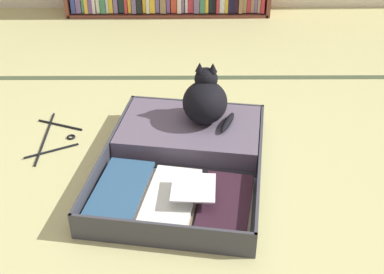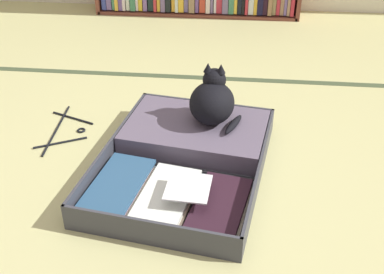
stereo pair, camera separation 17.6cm
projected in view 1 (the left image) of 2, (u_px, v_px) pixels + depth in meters
ground_plane at (176, 199)px, 1.95m from camera, size 10.00×10.00×0.00m
tatami_border at (180, 78)px, 2.87m from camera, size 4.80×0.05×0.00m
open_suitcase at (184, 153)px, 2.14m from camera, size 0.79×0.99×0.11m
black_cat at (206, 100)px, 2.21m from camera, size 0.26×0.27×0.26m
clothes_hanger at (54, 137)px, 2.32m from camera, size 0.24×0.46×0.01m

